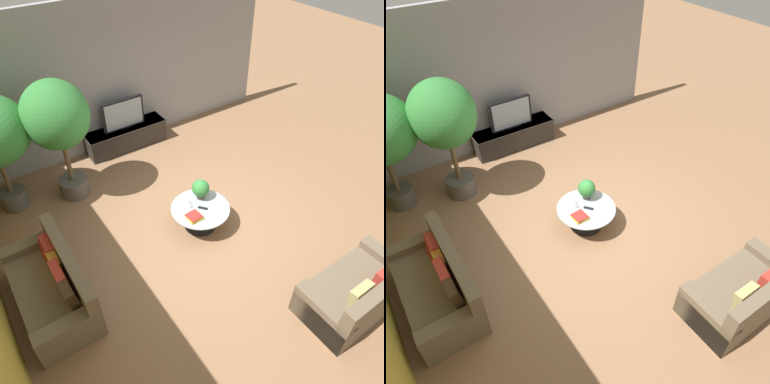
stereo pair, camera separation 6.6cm
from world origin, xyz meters
TOP-DOWN VIEW (x-y plane):
  - ground_plane at (0.00, 0.00)m, footprint 24.00×24.00m
  - back_wall_stone at (0.00, 3.26)m, footprint 7.40×0.12m
  - media_console at (0.05, 2.94)m, footprint 1.78×0.50m
  - television at (0.05, 2.94)m, footprint 0.90×0.13m
  - coffee_table at (-0.04, 0.06)m, footprint 0.98×0.98m
  - couch_by_wall at (-2.56, -0.00)m, footprint 0.84×1.75m
  - couch_near_entry at (0.82, -2.42)m, footprint 1.55×0.84m
  - potted_palm_corner at (-1.48, 2.07)m, footprint 1.09×1.09m
  - potted_plant_tabletop at (0.11, 0.26)m, footprint 0.29×0.29m
  - book_stack at (-0.25, -0.08)m, footprint 0.24×0.24m
  - remote_black at (-0.01, 0.03)m, footprint 0.13×0.15m
  - remote_silver at (-0.13, 0.22)m, footprint 0.09×0.16m

SIDE VIEW (x-z plane):
  - ground_plane at x=0.00m, z-range 0.00..0.00m
  - media_console at x=0.05m, z-range 0.01..0.50m
  - coffee_table at x=-0.04m, z-range 0.08..0.48m
  - couch_near_entry at x=0.82m, z-range -0.13..0.71m
  - couch_by_wall at x=-2.56m, z-range -0.13..0.71m
  - remote_black at x=-0.01m, z-range 0.40..0.42m
  - remote_silver at x=-0.13m, z-range 0.40..0.42m
  - book_stack at x=-0.25m, z-range 0.40..0.47m
  - potted_plant_tabletop at x=0.11m, z-range 0.43..0.79m
  - television at x=0.05m, z-range 0.48..1.11m
  - back_wall_stone at x=0.00m, z-range 0.00..3.00m
  - potted_palm_corner at x=-1.48m, z-range 0.44..2.68m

